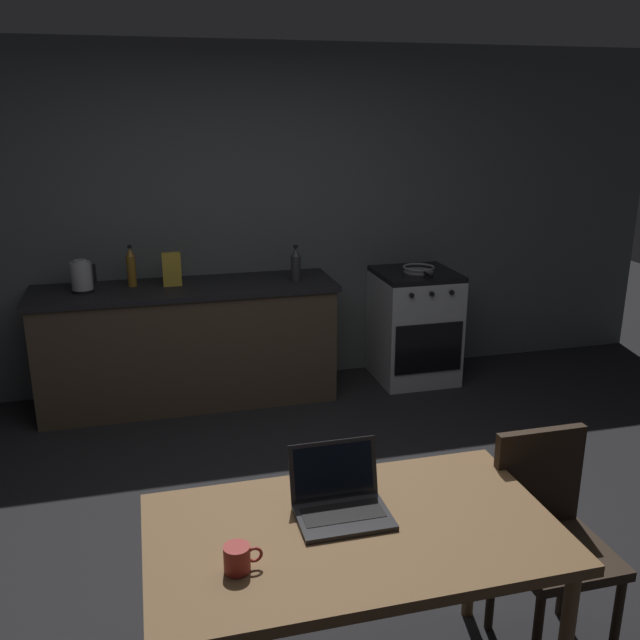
{
  "coord_description": "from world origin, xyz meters",
  "views": [
    {
      "loc": [
        -0.74,
        -2.8,
        2.11
      ],
      "look_at": [
        0.23,
        0.92,
        0.92
      ],
      "focal_mm": 38.88,
      "sensor_mm": 36.0,
      "label": 1
    }
  ],
  "objects_px": {
    "stove_oven": "(414,326)",
    "frying_pan": "(419,269)",
    "dining_table": "(353,546)",
    "bottle_b": "(131,267)",
    "laptop": "(340,501)",
    "chair": "(548,528)",
    "coffee_mug": "(238,558)",
    "bottle": "(296,264)",
    "cereal_box": "(172,269)",
    "electric_kettle": "(82,277)"
  },
  "relations": [
    {
      "from": "chair",
      "to": "stove_oven",
      "type": "bearing_deg",
      "value": 71.97
    },
    {
      "from": "bottle",
      "to": "cereal_box",
      "type": "height_order",
      "value": "bottle"
    },
    {
      "from": "coffee_mug",
      "to": "cereal_box",
      "type": "bearing_deg",
      "value": 90.34
    },
    {
      "from": "stove_oven",
      "to": "chair",
      "type": "distance_m",
      "value": 2.88
    },
    {
      "from": "chair",
      "to": "electric_kettle",
      "type": "bearing_deg",
      "value": 117.28
    },
    {
      "from": "dining_table",
      "to": "bottle_b",
      "type": "distance_m",
      "value": 3.14
    },
    {
      "from": "electric_kettle",
      "to": "stove_oven",
      "type": "bearing_deg",
      "value": -0.06
    },
    {
      "from": "dining_table",
      "to": "frying_pan",
      "type": "xyz_separation_m",
      "value": [
        1.44,
        2.93,
        0.23
      ]
    },
    {
      "from": "stove_oven",
      "to": "electric_kettle",
      "type": "relative_size",
      "value": 3.9
    },
    {
      "from": "frying_pan",
      "to": "cereal_box",
      "type": "bearing_deg",
      "value": 178.51
    },
    {
      "from": "bottle",
      "to": "cereal_box",
      "type": "distance_m",
      "value": 0.89
    },
    {
      "from": "chair",
      "to": "coffee_mug",
      "type": "relative_size",
      "value": 7.4
    },
    {
      "from": "stove_oven",
      "to": "frying_pan",
      "type": "xyz_separation_m",
      "value": [
        0.01,
        -0.03,
        0.47
      ]
    },
    {
      "from": "chair",
      "to": "coffee_mug",
      "type": "bearing_deg",
      "value": -174.58
    },
    {
      "from": "stove_oven",
      "to": "bottle_b",
      "type": "height_order",
      "value": "bottle_b"
    },
    {
      "from": "electric_kettle",
      "to": "bottle",
      "type": "xyz_separation_m",
      "value": [
        1.5,
        -0.05,
        0.02
      ]
    },
    {
      "from": "laptop",
      "to": "cereal_box",
      "type": "bearing_deg",
      "value": 87.21
    },
    {
      "from": "bottle",
      "to": "laptop",
      "type": "bearing_deg",
      "value": -99.65
    },
    {
      "from": "chair",
      "to": "bottle_b",
      "type": "relative_size",
      "value": 3.03
    },
    {
      "from": "bottle",
      "to": "frying_pan",
      "type": "relative_size",
      "value": 0.63
    },
    {
      "from": "dining_table",
      "to": "bottle_b",
      "type": "height_order",
      "value": "bottle_b"
    },
    {
      "from": "chair",
      "to": "frying_pan",
      "type": "distance_m",
      "value": 2.89
    },
    {
      "from": "dining_table",
      "to": "coffee_mug",
      "type": "relative_size",
      "value": 11.41
    },
    {
      "from": "laptop",
      "to": "dining_table",
      "type": "bearing_deg",
      "value": -90.08
    },
    {
      "from": "stove_oven",
      "to": "laptop",
      "type": "xyz_separation_m",
      "value": [
        -1.45,
        -2.86,
        0.36
      ]
    },
    {
      "from": "bottle",
      "to": "electric_kettle",
      "type": "bearing_deg",
      "value": 178.08
    },
    {
      "from": "cereal_box",
      "to": "bottle_b",
      "type": "xyz_separation_m",
      "value": [
        -0.28,
        0.06,
        0.02
      ]
    },
    {
      "from": "bottle_b",
      "to": "dining_table",
      "type": "bearing_deg",
      "value": -76.98
    },
    {
      "from": "dining_table",
      "to": "bottle_b",
      "type": "relative_size",
      "value": 4.68
    },
    {
      "from": "bottle",
      "to": "stove_oven",
      "type": "bearing_deg",
      "value": 2.8
    },
    {
      "from": "laptop",
      "to": "chair",
      "type": "bearing_deg",
      "value": -8.15
    },
    {
      "from": "chair",
      "to": "coffee_mug",
      "type": "xyz_separation_m",
      "value": [
        -1.26,
        -0.26,
        0.28
      ]
    },
    {
      "from": "dining_table",
      "to": "cereal_box",
      "type": "height_order",
      "value": "cereal_box"
    },
    {
      "from": "bottle_b",
      "to": "coffee_mug",
      "type": "bearing_deg",
      "value": -84.66
    },
    {
      "from": "laptop",
      "to": "bottle",
      "type": "relative_size",
      "value": 1.22
    },
    {
      "from": "dining_table",
      "to": "bottle_b",
      "type": "bearing_deg",
      "value": 103.02
    },
    {
      "from": "chair",
      "to": "frying_pan",
      "type": "relative_size",
      "value": 2.14
    },
    {
      "from": "frying_pan",
      "to": "stove_oven",
      "type": "bearing_deg",
      "value": 112.2
    },
    {
      "from": "coffee_mug",
      "to": "frying_pan",
      "type": "bearing_deg",
      "value": 58.86
    },
    {
      "from": "electric_kettle",
      "to": "bottle",
      "type": "distance_m",
      "value": 1.5
    },
    {
      "from": "laptop",
      "to": "electric_kettle",
      "type": "relative_size",
      "value": 1.41
    },
    {
      "from": "electric_kettle",
      "to": "chair",
      "type": "bearing_deg",
      "value": -56.31
    },
    {
      "from": "bottle",
      "to": "frying_pan",
      "type": "distance_m",
      "value": 0.99
    },
    {
      "from": "dining_table",
      "to": "chair",
      "type": "height_order",
      "value": "chair"
    },
    {
      "from": "frying_pan",
      "to": "coffee_mug",
      "type": "height_order",
      "value": "frying_pan"
    },
    {
      "from": "stove_oven",
      "to": "cereal_box",
      "type": "relative_size",
      "value": 3.66
    },
    {
      "from": "chair",
      "to": "bottle",
      "type": "bearing_deg",
      "value": 91.57
    },
    {
      "from": "dining_table",
      "to": "bottle",
      "type": "distance_m",
      "value": 2.97
    },
    {
      "from": "laptop",
      "to": "frying_pan",
      "type": "height_order",
      "value": "laptop"
    },
    {
      "from": "dining_table",
      "to": "laptop",
      "type": "bearing_deg",
      "value": 100.75
    }
  ]
}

